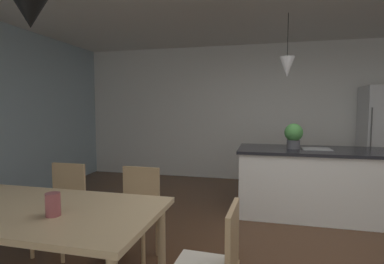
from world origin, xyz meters
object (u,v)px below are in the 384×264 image
dining_table (32,217)px  chair_far_left (61,204)px  chair_far_right (136,211)px  potted_plant_on_island (294,135)px  kitchen_island (315,182)px  vase_on_dining_table (53,204)px  refrigerator (382,140)px

dining_table → chair_far_left: chair_far_left is taller
chair_far_left → chair_far_right: same height
potted_plant_on_island → kitchen_island: bearing=0.0°
chair_far_left → potted_plant_on_island: (2.38, 1.66, 0.61)m
chair_far_left → chair_far_right: size_ratio=1.00×
vase_on_dining_table → kitchen_island: bearing=52.5°
chair_far_right → vase_on_dining_table: bearing=-98.7°
chair_far_right → potted_plant_on_island: size_ratio=2.55×
chair_far_left → vase_on_dining_table: vase_on_dining_table is taller
dining_table → chair_far_left: 0.95m
dining_table → chair_far_left: size_ratio=2.08×
kitchen_island → refrigerator: bearing=48.6°
chair_far_left → potted_plant_on_island: size_ratio=2.55×
chair_far_left → refrigerator: bearing=38.3°
chair_far_left → vase_on_dining_table: (0.67, -0.94, 0.35)m
dining_table → chair_far_left: (-0.41, 0.83, -0.21)m
kitchen_island → potted_plant_on_island: (-0.29, -0.00, 0.63)m
kitchen_island → dining_table: bearing=-132.2°
chair_far_left → vase_on_dining_table: size_ratio=5.84×
chair_far_left → kitchen_island: (2.66, 1.66, -0.01)m
chair_far_left → dining_table: bearing=-63.8°
chair_far_right → kitchen_island: bearing=41.9°
chair_far_left → vase_on_dining_table: 1.21m
chair_far_right → potted_plant_on_island: bearing=46.7°
vase_on_dining_table → potted_plant_on_island: bearing=56.7°
kitchen_island → potted_plant_on_island: 0.69m
chair_far_right → chair_far_left: bearing=180.0°
vase_on_dining_table → chair_far_right: bearing=81.3°
chair_far_right → refrigerator: (3.15, 3.14, 0.44)m
dining_table → kitchen_island: bearing=47.8°
chair_far_left → refrigerator: size_ratio=0.48×
dining_table → chair_far_right: chair_far_right is taller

